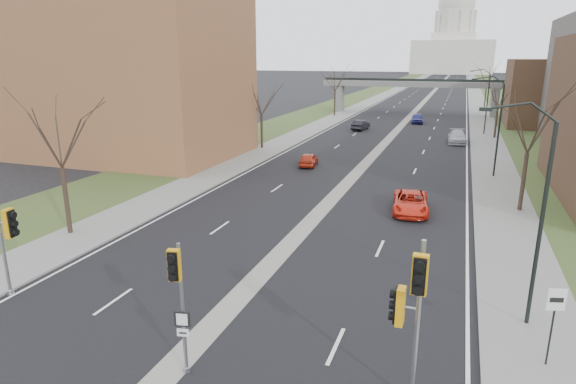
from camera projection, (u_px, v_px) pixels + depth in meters
The scene contains 28 objects.
ground at pixel (190, 350), 17.60m from camera, with size 700.00×700.00×0.00m, color black.
road_surface at pixel (435, 90), 153.54m from camera, with size 20.00×600.00×0.01m, color black.
median_strip at pixel (435, 90), 153.54m from camera, with size 1.20×600.00×0.02m, color gray.
sidewalk_right at pixel (475, 91), 149.64m from camera, with size 4.00×600.00×0.12m, color gray.
sidewalk_left at pixel (397, 89), 157.42m from camera, with size 4.00×600.00×0.12m, color gray.
grass_verge_right at pixel (496, 92), 147.69m from camera, with size 8.00×600.00×0.10m, color #2E441F.
grass_verge_left at pixel (378, 89), 159.37m from camera, with size 8.00×600.00×0.10m, color #2E441F.
apartment_building at pixel (116, 50), 50.24m from camera, with size 25.00×16.00×22.00m, color brown.
commercial_block_far at pixel (557, 93), 72.55m from camera, with size 14.00×14.00×10.00m, color brown.
pedestrian_bridge at pixel (414, 88), 88.79m from camera, with size 34.00×3.00×6.45m.
capitol at pixel (453, 43), 302.57m from camera, with size 48.00×42.00×55.75m.
streetlight_near at pixel (527, 153), 17.59m from camera, with size 2.61×0.20×8.70m.
streetlight_mid at pixel (492, 98), 41.15m from camera, with size 2.61×0.20×8.70m.
streetlight_far at pixel (483, 83), 64.72m from camera, with size 2.61×0.20×8.70m.
tree_left_a at pixel (56, 124), 27.27m from camera, with size 7.20×7.20×9.40m.
tree_left_b at pixel (261, 94), 54.57m from camera, with size 6.75×6.75×8.81m.
tree_left_c at pixel (335, 76), 85.16m from camera, with size 7.65×7.65×9.99m.
tree_right_a at pixel (532, 115), 31.52m from camera, with size 7.20×7.20×9.40m.
tree_right_b at pixel (499, 93), 61.65m from camera, with size 6.30×6.30×8.22m.
tree_right_c at pixel (488, 74), 97.57m from camera, with size 7.65×7.65×9.99m.
signal_pole_median at pixel (178, 288), 15.22m from camera, with size 0.59×0.78×4.69m.
signal_pole_right at pixel (411, 302), 13.86m from camera, with size 0.94×0.97×5.39m.
speed_limit_sign at pixel (554, 313), 16.04m from camera, with size 0.60×0.21×2.88m.
car_left_near at pixel (309, 159), 47.11m from camera, with size 1.53×3.80×1.29m, color #AF2B14.
car_left_far at pixel (361, 125), 70.38m from camera, with size 1.53×4.38×1.44m, color black.
car_right_near at pixel (411, 202), 33.02m from camera, with size 2.32×5.03×1.40m, color red.
car_right_mid at pixel (457, 137), 59.61m from camera, with size 2.14×5.25×1.52m, color #A9AAB0.
car_right_far at pixel (417, 118), 77.59m from camera, with size 1.79×4.45×1.52m, color navy.
Camera 1 is at (8.58, -13.26, 10.33)m, focal length 30.00 mm.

